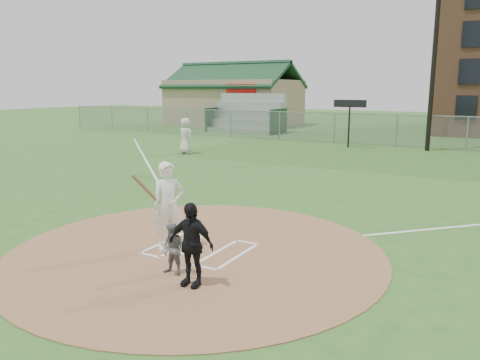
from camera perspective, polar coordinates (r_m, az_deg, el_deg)
The scene contains 14 objects.
ground at distance 10.69m, azimuth -5.31°, elevation -8.67°, with size 140.00×140.00×0.00m, color #2E5D20.
dirt_circle at distance 10.69m, azimuth -5.31°, elevation -8.62°, with size 8.40×8.40×0.02m, color #986D47.
home_plate at distance 10.57m, azimuth -6.01°, elevation -8.73°, with size 0.43×0.43×0.03m, color white.
foul_line_third at distance 22.99m, azimuth -11.12°, elevation 1.88°, with size 0.10×24.00×0.01m, color white.
catcher at distance 9.27m, azimuth -8.12°, elevation -8.38°, with size 0.50×0.39×1.03m, color slate.
umpire at distance 8.68m, azimuth -6.01°, elevation -7.80°, with size 0.92×0.38×1.58m, color black.
ondeck_player at distance 26.40m, azimuth -6.66°, elevation 5.36°, with size 0.98×0.64×2.00m, color silver.
batters_boxes at distance 10.80m, azimuth -4.85°, elevation -8.32°, with size 2.08×1.88×0.01m.
batter_at_plate at distance 10.62m, azimuth -8.72°, elevation -3.12°, with size 0.93×1.08×2.00m.
outfield_fence at distance 30.91m, azimuth 18.53°, elevation 5.73°, with size 56.08×0.08×2.03m.
bleachers at distance 39.28m, azimuth 0.71°, elevation 8.16°, with size 6.08×3.20×3.20m.
clubhouse at distance 47.62m, azimuth -0.68°, elevation 9.64°, with size 12.20×8.71×6.23m.
light_pole at distance 29.65m, azimuth 22.78°, elevation 16.09°, with size 1.20×0.30×12.22m.
scoreboard_sign at distance 29.66m, azimuth 13.23°, elevation 8.46°, with size 2.00×0.10×2.93m.
Camera 1 is at (5.75, -8.26, 3.61)m, focal length 35.00 mm.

